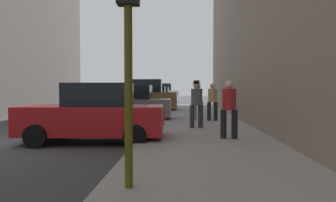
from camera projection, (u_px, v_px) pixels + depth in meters
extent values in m
plane|color=#38383A|center=(3.00, 143.00, 9.67)|extent=(120.00, 120.00, 0.00)
cube|color=gray|center=(207.00, 142.00, 9.40)|extent=(4.00, 40.00, 0.15)
cube|color=#B2191E|center=(93.00, 120.00, 9.84)|extent=(4.26, 1.99, 0.84)
cube|color=black|center=(99.00, 95.00, 9.81)|extent=(1.95, 1.63, 0.70)
cylinder|color=black|center=(58.00, 128.00, 10.78)|extent=(0.65, 0.24, 0.64)
cylinder|color=black|center=(35.00, 136.00, 8.94)|extent=(0.65, 0.24, 0.64)
cylinder|color=black|center=(141.00, 128.00, 10.76)|extent=(0.65, 0.24, 0.64)
cylinder|color=black|center=(135.00, 136.00, 8.92)|extent=(0.65, 0.24, 0.64)
cube|color=slate|center=(128.00, 107.00, 16.07)|extent=(4.22, 1.88, 0.84)
cube|color=black|center=(132.00, 92.00, 16.04)|extent=(1.90, 1.58, 0.70)
cylinder|color=black|center=(105.00, 113.00, 17.05)|extent=(0.64, 0.23, 0.64)
cylinder|color=black|center=(95.00, 117.00, 15.22)|extent=(0.64, 0.23, 0.64)
cylinder|color=black|center=(157.00, 114.00, 16.96)|extent=(0.64, 0.23, 0.64)
cylinder|color=black|center=(154.00, 117.00, 15.12)|extent=(0.64, 0.23, 0.64)
cube|color=brown|center=(144.00, 100.00, 22.77)|extent=(4.62, 1.90, 1.10)
cube|color=black|center=(147.00, 86.00, 22.72)|extent=(2.09, 1.59, 0.90)
cylinder|color=black|center=(125.00, 106.00, 23.75)|extent=(0.64, 0.23, 0.64)
cylinder|color=black|center=(120.00, 108.00, 21.92)|extent=(0.64, 0.23, 0.64)
cylinder|color=black|center=(166.00, 106.00, 23.66)|extent=(0.64, 0.23, 0.64)
cylinder|color=black|center=(165.00, 108.00, 21.82)|extent=(0.64, 0.23, 0.64)
cube|color=#193828|center=(152.00, 99.00, 28.92)|extent=(4.21, 1.87, 0.84)
cube|color=black|center=(154.00, 91.00, 28.89)|extent=(1.90, 1.58, 0.70)
cylinder|color=black|center=(138.00, 103.00, 29.93)|extent=(0.64, 0.22, 0.64)
cylinder|color=black|center=(135.00, 104.00, 28.09)|extent=(0.64, 0.22, 0.64)
cylinder|color=black|center=(168.00, 103.00, 29.79)|extent=(0.64, 0.22, 0.64)
cylinder|color=black|center=(167.00, 104.00, 27.95)|extent=(0.64, 0.22, 0.64)
cube|color=#B7BABF|center=(158.00, 97.00, 35.36)|extent=(4.26, 1.99, 0.84)
cube|color=black|center=(160.00, 90.00, 35.32)|extent=(1.95, 1.63, 0.70)
cylinder|color=black|center=(146.00, 100.00, 36.40)|extent=(0.65, 0.24, 0.64)
cylinder|color=black|center=(144.00, 101.00, 34.57)|extent=(0.65, 0.24, 0.64)
cylinder|color=black|center=(171.00, 100.00, 36.18)|extent=(0.65, 0.24, 0.64)
cylinder|color=black|center=(170.00, 101.00, 34.35)|extent=(0.65, 0.24, 0.64)
cube|color=silver|center=(161.00, 95.00, 41.52)|extent=(4.64, 1.94, 1.10)
cube|color=black|center=(163.00, 87.00, 41.47)|extent=(2.10, 1.61, 0.90)
cylinder|color=black|center=(151.00, 98.00, 42.55)|extent=(0.64, 0.23, 0.64)
cylinder|color=black|center=(149.00, 99.00, 40.72)|extent=(0.64, 0.23, 0.64)
cylinder|color=black|center=(174.00, 98.00, 42.35)|extent=(0.64, 0.23, 0.64)
cylinder|color=black|center=(173.00, 99.00, 40.52)|extent=(0.64, 0.23, 0.64)
cylinder|color=red|center=(162.00, 118.00, 13.15)|extent=(0.22, 0.22, 0.55)
sphere|color=red|center=(161.00, 110.00, 13.14)|extent=(0.20, 0.20, 0.20)
cylinder|color=red|center=(158.00, 118.00, 13.16)|extent=(0.10, 0.09, 0.09)
cylinder|color=red|center=(165.00, 118.00, 13.15)|extent=(0.10, 0.09, 0.09)
cylinder|color=#514C0F|center=(128.00, 67.00, 4.82)|extent=(0.12, 0.12, 3.60)
cylinder|color=black|center=(234.00, 124.00, 9.63)|extent=(0.20, 0.20, 0.85)
cylinder|color=black|center=(223.00, 124.00, 9.69)|extent=(0.20, 0.20, 0.85)
cylinder|color=#A51E23|center=(229.00, 99.00, 9.63)|extent=(0.45, 0.45, 0.62)
sphere|color=beige|center=(229.00, 85.00, 9.61)|extent=(0.24, 0.24, 0.24)
cylinder|color=#728CB2|center=(195.00, 110.00, 15.89)|extent=(0.21, 0.21, 0.85)
cylinder|color=#728CB2|center=(201.00, 110.00, 15.82)|extent=(0.21, 0.21, 0.85)
cylinder|color=black|center=(198.00, 95.00, 15.83)|extent=(0.47, 0.47, 0.62)
sphere|color=tan|center=(198.00, 86.00, 15.81)|extent=(0.24, 0.24, 0.24)
cylinder|color=black|center=(209.00, 111.00, 15.00)|extent=(0.22, 0.22, 0.85)
cylinder|color=black|center=(216.00, 111.00, 15.06)|extent=(0.22, 0.22, 0.85)
cylinder|color=tan|center=(212.00, 95.00, 15.01)|extent=(0.48, 0.48, 0.62)
sphere|color=tan|center=(213.00, 86.00, 14.99)|extent=(0.24, 0.24, 0.24)
cylinder|color=#333338|center=(201.00, 116.00, 12.32)|extent=(0.19, 0.19, 0.85)
cylinder|color=#333338|center=(192.00, 116.00, 12.31)|extent=(0.19, 0.19, 0.85)
cylinder|color=#4C5156|center=(196.00, 97.00, 12.28)|extent=(0.43, 0.43, 0.62)
sphere|color=beige|center=(196.00, 85.00, 12.27)|extent=(0.24, 0.24, 0.24)
cylinder|color=black|center=(196.00, 84.00, 12.26)|extent=(0.34, 0.34, 0.02)
cylinder|color=black|center=(196.00, 82.00, 12.26)|extent=(0.23, 0.23, 0.11)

